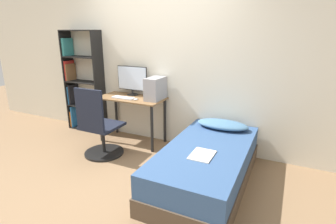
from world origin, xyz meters
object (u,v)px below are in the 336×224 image
Objects in this scene: monitor at (132,79)px; bookshelf at (81,83)px; office_chair at (99,131)px; pc_tower at (155,89)px; bed at (206,165)px; keyboard at (123,98)px.

bookshelf is at bearing -178.33° from monitor.
office_chair is 1.05m from pc_tower.
office_chair is 2.70× the size of pc_tower.
monitor is at bearing 1.67° from bookshelf.
keyboard is (-1.58, 0.58, 0.54)m from bed.
monitor reaches higher than pc_tower.
bed is 1.49m from pc_tower.
monitor is 0.51m from pc_tower.
monitor is (0.06, 0.82, 0.63)m from office_chair.
pc_tower is (0.49, -0.11, -0.09)m from monitor.
keyboard is (1.10, -0.24, -0.10)m from bookshelf.
monitor is (1.11, 0.03, 0.15)m from bookshelf.
monitor is 0.37m from keyboard.
bookshelf reaches higher than bed.
bookshelf is 1.60m from pc_tower.
bed is 1.95m from monitor.
pc_tower is (0.50, 0.16, 0.16)m from keyboard.
monitor is (-1.58, 0.85, 0.79)m from bed.
bookshelf is at bearing 163.13° from bed.
keyboard is 0.55m from pc_tower.
office_chair is 1.88× the size of monitor.
monitor is 1.44× the size of pc_tower.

